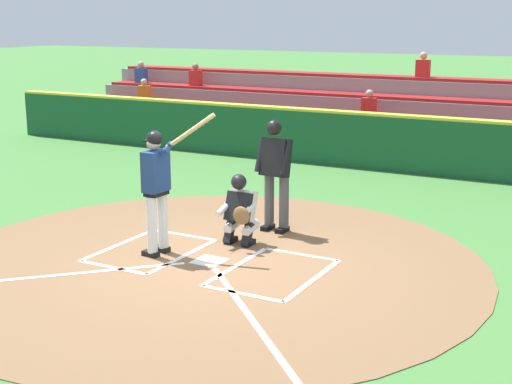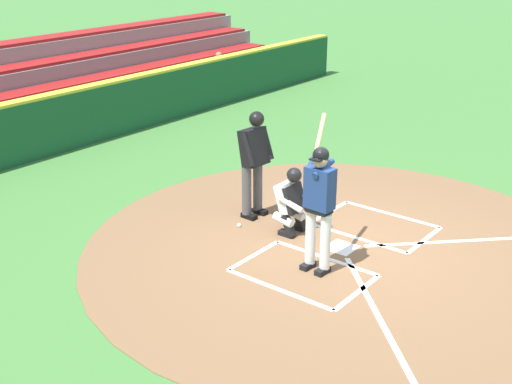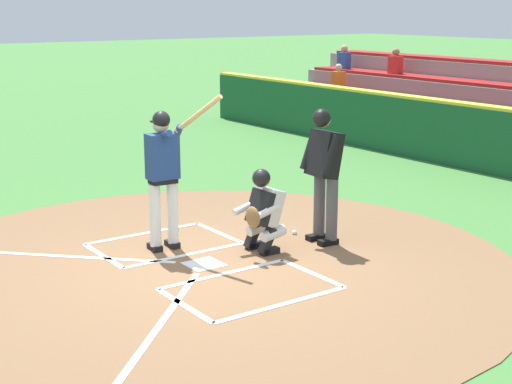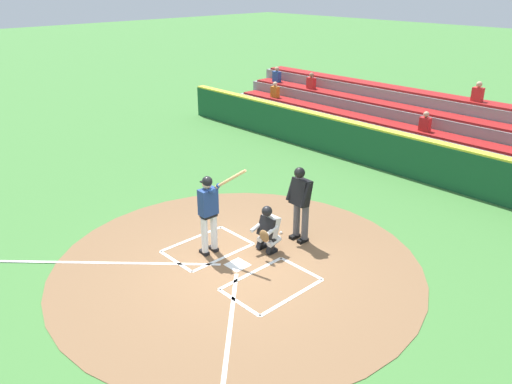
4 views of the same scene
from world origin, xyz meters
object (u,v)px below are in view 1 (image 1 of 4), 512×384
(plate_umpire, at_px, (275,168))
(baseball, at_px, (246,226))
(batter, at_px, (157,183))
(catcher, at_px, (240,208))

(plate_umpire, relative_size, baseball, 25.20)
(batter, relative_size, plate_umpire, 1.14)
(catcher, bearing_deg, batter, 50.81)
(batter, distance_m, baseball, 2.17)
(plate_umpire, xyz_separation_m, baseball, (0.51, 0.09, -1.04))
(catcher, relative_size, plate_umpire, 0.61)
(baseball, bearing_deg, batter, 76.12)
(plate_umpire, bearing_deg, catcher, 80.95)
(plate_umpire, distance_m, baseball, 1.16)
(batter, height_order, catcher, batter)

